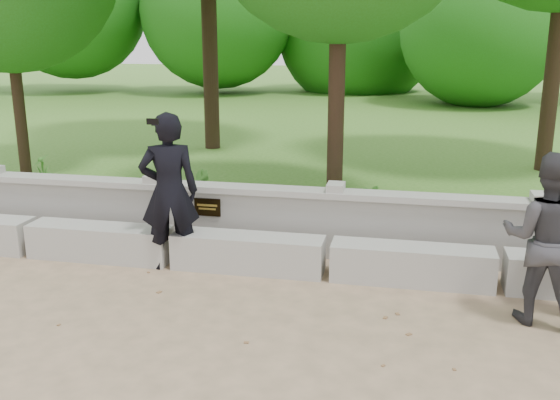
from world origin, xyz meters
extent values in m
plane|color=tan|center=(0.00, 0.00, 0.00)|extent=(80.00, 80.00, 0.00)
cube|color=#366B1B|center=(0.00, 14.00, 0.12)|extent=(40.00, 22.00, 0.25)
cube|color=#A5A39C|center=(-1.00, 1.90, 0.23)|extent=(1.90, 0.45, 0.45)
cube|color=#A5A39C|center=(1.00, 1.90, 0.23)|extent=(1.90, 0.45, 0.45)
cube|color=#A5A39C|center=(3.00, 1.90, 0.23)|extent=(1.90, 0.45, 0.45)
cube|color=#9B9992|center=(0.00, 2.60, 0.41)|extent=(12.50, 0.25, 0.82)
cube|color=#A5A39C|center=(0.00, 2.60, 0.86)|extent=(12.50, 0.35, 0.08)
cube|color=black|center=(0.30, 2.46, 0.62)|extent=(0.36, 0.02, 0.24)
imported|color=black|center=(0.04, 1.80, 0.99)|extent=(0.84, 0.70, 1.97)
cube|color=black|center=(0.04, 1.41, 1.91)|extent=(0.14, 0.07, 0.07)
imported|color=#37373B|center=(4.28, 1.13, 0.88)|extent=(1.01, 0.88, 1.77)
cylinder|color=#382619|center=(-4.25, 5.22, 1.81)|extent=(0.21, 0.21, 3.12)
cylinder|color=#382619|center=(-1.62, 8.68, 2.83)|extent=(0.35, 0.35, 5.15)
cylinder|color=#382619|center=(1.79, 4.20, 2.10)|extent=(0.25, 0.25, 3.70)
cylinder|color=#382619|center=(5.51, 7.69, 2.50)|extent=(0.30, 0.30, 4.50)
imported|color=#407D2A|center=(-1.27, 3.30, 0.51)|extent=(0.31, 0.25, 0.51)
imported|color=#407D2A|center=(-0.11, 3.30, 0.59)|extent=(0.42, 0.46, 0.67)
imported|color=#407D2A|center=(2.53, 3.30, 0.51)|extent=(0.60, 0.57, 0.53)
imported|color=#407D2A|center=(-3.35, 4.39, 0.54)|extent=(0.43, 0.44, 0.58)
camera|label=1|loc=(2.89, -5.19, 2.88)|focal=40.00mm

